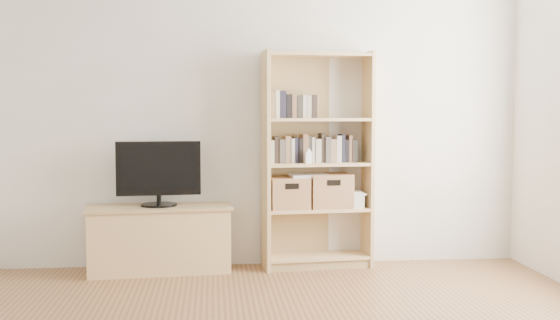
{
  "coord_description": "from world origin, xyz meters",
  "views": [
    {
      "loc": [
        -0.35,
        -3.35,
        1.32
      ],
      "look_at": [
        0.16,
        1.9,
        0.92
      ],
      "focal_mm": 45.0,
      "sensor_mm": 36.0,
      "label": 1
    }
  ],
  "objects": [
    {
      "name": "books_row_upper",
      "position": [
        0.31,
        2.34,
        1.34
      ],
      "size": [
        0.42,
        0.18,
        0.21
      ],
      "primitive_type": "cube",
      "rotation": [
        0.0,
        0.0,
        0.08
      ],
      "color": "#ABA789",
      "rests_on": "bookshelf"
    },
    {
      "name": "books_row_mid",
      "position": [
        0.51,
        2.36,
        0.99
      ],
      "size": [
        0.91,
        0.23,
        0.24
      ],
      "primitive_type": "cube",
      "rotation": [
        0.0,
        0.0,
        0.06
      ],
      "color": "#ABA789",
      "rests_on": "bookshelf"
    },
    {
      "name": "tv_stand",
      "position": [
        -0.78,
        2.29,
        0.25
      ],
      "size": [
        1.14,
        0.52,
        0.51
      ],
      "primitive_type": "cube",
      "rotation": [
        0.0,
        0.0,
        0.1
      ],
      "color": "tan",
      "rests_on": "floor"
    },
    {
      "name": "front_wall",
      "position": [
        0.0,
        -2.5,
        1.3
      ],
      "size": [
        4.5,
        0.02,
        2.6
      ],
      "primitive_type": "cube",
      "color": "silver",
      "rests_on": "floor"
    },
    {
      "name": "laptop",
      "position": [
        0.44,
        2.32,
        0.76
      ],
      "size": [
        0.33,
        0.24,
        0.02
      ],
      "primitive_type": "cube",
      "rotation": [
        0.0,
        0.0,
        0.1
      ],
      "color": "silver",
      "rests_on": "basket_left"
    },
    {
      "name": "magazine_stack",
      "position": [
        0.81,
        2.37,
        0.55
      ],
      "size": [
        0.19,
        0.26,
        0.11
      ],
      "primitive_type": "cube",
      "rotation": [
        0.0,
        0.0,
        -0.1
      ],
      "color": "beige",
      "rests_on": "bookshelf"
    },
    {
      "name": "bookshelf",
      "position": [
        0.51,
        2.34,
        0.89
      ],
      "size": [
        0.91,
        0.4,
        1.78
      ],
      "primitive_type": "cube",
      "rotation": [
        0.0,
        0.0,
        0.09
      ],
      "color": "tan",
      "rests_on": "floor"
    },
    {
      "name": "television",
      "position": [
        -0.78,
        2.29,
        0.79
      ],
      "size": [
        0.67,
        0.11,
        0.52
      ],
      "primitive_type": "cube",
      "rotation": [
        0.0,
        0.0,
        0.08
      ],
      "color": "black",
      "rests_on": "tv_stand"
    },
    {
      "name": "basket_right",
      "position": [
        0.62,
        2.35,
        0.63
      ],
      "size": [
        0.36,
        0.3,
        0.28
      ],
      "primitive_type": "cube",
      "rotation": [
        0.0,
        0.0,
        0.06
      ],
      "color": "#A26B49",
      "rests_on": "bookshelf"
    },
    {
      "name": "baby_monitor",
      "position": [
        0.42,
        2.23,
        0.92
      ],
      "size": [
        0.06,
        0.04,
        0.1
      ],
      "primitive_type": "cube",
      "rotation": [
        0.0,
        0.0,
        0.21
      ],
      "color": "white",
      "rests_on": "bookshelf"
    },
    {
      "name": "basket_left",
      "position": [
        0.27,
        2.32,
        0.62
      ],
      "size": [
        0.33,
        0.28,
        0.26
      ],
      "primitive_type": "cube",
      "rotation": [
        0.0,
        0.0,
        0.08
      ],
      "color": "#A26B49",
      "rests_on": "bookshelf"
    },
    {
      "name": "back_wall",
      "position": [
        0.0,
        2.5,
        1.3
      ],
      "size": [
        4.5,
        0.02,
        2.6
      ],
      "primitive_type": "cube",
      "color": "silver",
      "rests_on": "floor"
    }
  ]
}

